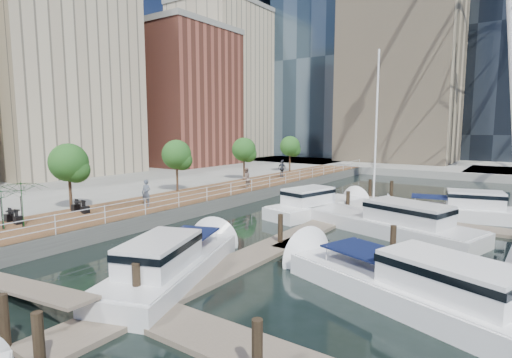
{
  "coord_description": "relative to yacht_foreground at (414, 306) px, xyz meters",
  "views": [
    {
      "loc": [
        14.44,
        -10.89,
        6.62
      ],
      "look_at": [
        -1.71,
        12.35,
        3.0
      ],
      "focal_mm": 28.0,
      "sensor_mm": 36.0,
      "label": 1
    }
  ],
  "objects": [
    {
      "name": "ground",
      "position": [
        -11.19,
        -4.22,
        0.0
      ],
      "size": [
        520.0,
        520.0,
        0.0
      ],
      "primitive_type": "plane",
      "color": "black",
      "rests_on": "ground"
    },
    {
      "name": "boardwalk",
      "position": [
        -20.19,
        10.78,
        0.5
      ],
      "size": [
        6.0,
        60.0,
        1.0
      ],
      "primitive_type": "cube",
      "color": "brown",
      "rests_on": "ground"
    },
    {
      "name": "seawall",
      "position": [
        -17.19,
        10.78,
        0.5
      ],
      "size": [
        0.25,
        60.0,
        1.0
      ],
      "primitive_type": "cube",
      "color": "#595954",
      "rests_on": "ground"
    },
    {
      "name": "land_inland",
      "position": [
        -47.19,
        10.78,
        0.5
      ],
      "size": [
        48.0,
        90.0,
        1.0
      ],
      "primitive_type": "cube",
      "color": "gray",
      "rests_on": "ground"
    },
    {
      "name": "land_far",
      "position": [
        -11.19,
        97.78,
        0.5
      ],
      "size": [
        200.0,
        114.0,
        1.0
      ],
      "primitive_type": "cube",
      "color": "gray",
      "rests_on": "ground"
    },
    {
      "name": "railing",
      "position": [
        -17.29,
        10.78,
        1.52
      ],
      "size": [
        0.1,
        60.0,
        1.05
      ],
      "primitive_type": null,
      "color": "white",
      "rests_on": "boardwalk"
    },
    {
      "name": "floating_docks",
      "position": [
        -3.23,
        5.76,
        0.49
      ],
      "size": [
        16.0,
        34.0,
        2.6
      ],
      "color": "#6D6051",
      "rests_on": "ground"
    },
    {
      "name": "midrise_condos",
      "position": [
        -44.76,
        22.6,
        13.42
      ],
      "size": [
        19.0,
        67.0,
        28.0
      ],
      "color": "#BCAD8E",
      "rests_on": "ground"
    },
    {
      "name": "street_trees",
      "position": [
        -22.59,
        9.78,
        4.29
      ],
      "size": [
        2.6,
        42.6,
        4.6
      ],
      "color": "#3F2B1C",
      "rests_on": "ground"
    },
    {
      "name": "yacht_foreground",
      "position": [
        0.0,
        0.0,
        0.0
      ],
      "size": [
        12.02,
        6.82,
        2.15
      ],
      "primitive_type": null,
      "rotation": [
        0.0,
        0.0,
        1.23
      ],
      "color": "white",
      "rests_on": "ground"
    },
    {
      "name": "pedestrian_near",
      "position": [
        -19.5,
        3.73,
        1.97
      ],
      "size": [
        0.8,
        0.63,
        1.93
      ],
      "primitive_type": "imported",
      "rotation": [
        0.0,
        0.0,
        0.27
      ],
      "color": "#495261",
      "rests_on": "boardwalk"
    },
    {
      "name": "pedestrian_mid",
      "position": [
        -18.5,
        14.57,
        1.98
      ],
      "size": [
        0.76,
        0.96,
        1.96
      ],
      "primitive_type": "imported",
      "rotation": [
        0.0,
        0.0,
        -1.59
      ],
      "color": "#8C7060",
      "rests_on": "boardwalk"
    },
    {
      "name": "pedestrian_far",
      "position": [
        -20.46,
        24.33,
        1.98
      ],
      "size": [
        1.21,
        0.64,
        1.97
      ],
      "primitive_type": "imported",
      "rotation": [
        0.0,
        0.0,
        2.99
      ],
      "color": "#343741",
      "rests_on": "boardwalk"
    },
    {
      "name": "moored_yachts",
      "position": [
        -3.88,
        7.89,
        0.0
      ],
      "size": [
        18.74,
        35.33,
        11.5
      ],
      "color": "silver",
      "rests_on": "ground"
    }
  ]
}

